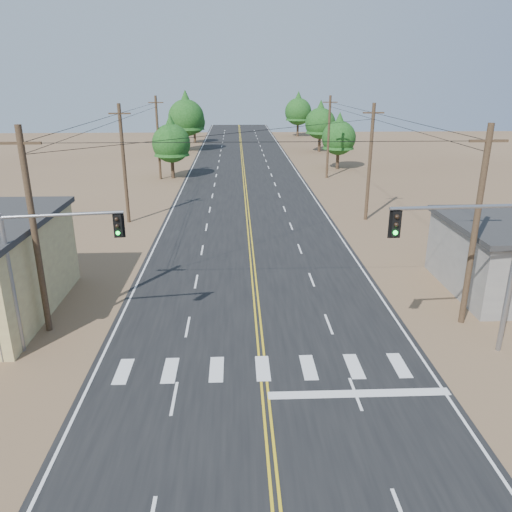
{
  "coord_description": "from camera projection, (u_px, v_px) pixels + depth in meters",
  "views": [
    {
      "loc": [
        -1.05,
        -10.71,
        11.86
      ],
      "look_at": [
        -0.1,
        12.78,
        3.5
      ],
      "focal_mm": 35.0,
      "sensor_mm": 36.0,
      "label": 1
    }
  ],
  "objects": [
    {
      "name": "utility_pole_left_near",
      "position": [
        34.0,
        232.0,
        23.28
      ],
      "size": [
        1.8,
        0.3,
        10.0
      ],
      "color": "#4C3826",
      "rests_on": "ground"
    },
    {
      "name": "tree_right_far",
      "position": [
        298.0,
        109.0,
        107.1
      ],
      "size": [
        5.68,
        5.68,
        9.47
      ],
      "color": "#3F2D1E",
      "rests_on": "ground"
    },
    {
      "name": "signal_mast_left",
      "position": [
        43.0,
        259.0,
        21.86
      ],
      "size": [
        5.13,
        0.94,
        6.54
      ],
      "rotation": [
        0.0,
        0.0,
        0.14
      ],
      "color": "gray",
      "rests_on": "ground"
    },
    {
      "name": "utility_pole_right_near",
      "position": [
        476.0,
        227.0,
        24.08
      ],
      "size": [
        1.8,
        0.3,
        10.0
      ],
      "color": "#4C3826",
      "rests_on": "ground"
    },
    {
      "name": "utility_pole_left_far",
      "position": [
        158.0,
        137.0,
        60.93
      ],
      "size": [
        1.8,
        0.3,
        10.0
      ],
      "color": "#4C3826",
      "rests_on": "ground"
    },
    {
      "name": "tree_right_mid",
      "position": [
        320.0,
        120.0,
        84.48
      ],
      "size": [
        5.16,
        5.16,
        8.6
      ],
      "color": "#3F2D1E",
      "rests_on": "ground"
    },
    {
      "name": "road",
      "position": [
        249.0,
        227.0,
        42.34
      ],
      "size": [
        15.0,
        200.0,
        0.02
      ],
      "primitive_type": "cube",
      "color": "black",
      "rests_on": "ground"
    },
    {
      "name": "signal_mast_right",
      "position": [
        478.0,
        254.0,
        21.35
      ],
      "size": [
        5.94,
        0.75,
        7.08
      ],
      "rotation": [
        0.0,
        0.0,
        0.07
      ],
      "color": "gray",
      "rests_on": "ground"
    },
    {
      "name": "utility_pole_right_far",
      "position": [
        329.0,
        137.0,
        61.74
      ],
      "size": [
        1.8,
        0.3,
        10.0
      ],
      "color": "#4C3826",
      "rests_on": "ground"
    },
    {
      "name": "tree_left_mid",
      "position": [
        186.0,
        114.0,
        84.72
      ],
      "size": [
        6.12,
        6.12,
        10.2
      ],
      "color": "#3F2D1E",
      "rests_on": "ground"
    },
    {
      "name": "tree_left_near",
      "position": [
        171.0,
        139.0,
        61.59
      ],
      "size": [
        4.72,
        4.72,
        7.87
      ],
      "color": "#3F2D1E",
      "rests_on": "ground"
    },
    {
      "name": "tree_right_near",
      "position": [
        339.0,
        134.0,
        68.09
      ],
      "size": [
        4.63,
        4.63,
        7.71
      ],
      "color": "#3F2D1E",
      "rests_on": "ground"
    },
    {
      "name": "utility_pole_left_mid",
      "position": [
        124.0,
        164.0,
        42.11
      ],
      "size": [
        1.8,
        0.3,
        10.0
      ],
      "color": "#4C3826",
      "rests_on": "ground"
    },
    {
      "name": "tree_left_far",
      "position": [
        194.0,
        120.0,
        96.74
      ],
      "size": [
        4.22,
        4.22,
        7.04
      ],
      "color": "#3F2D1E",
      "rests_on": "ground"
    },
    {
      "name": "utility_pole_right_mid",
      "position": [
        370.0,
        162.0,
        42.91
      ],
      "size": [
        1.8,
        0.3,
        10.0
      ],
      "color": "#4C3826",
      "rests_on": "ground"
    }
  ]
}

